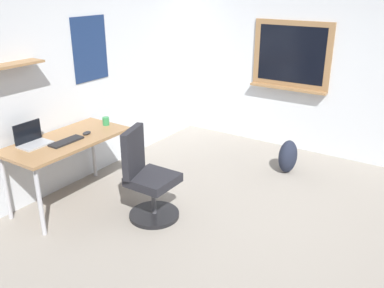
{
  "coord_description": "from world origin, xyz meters",
  "views": [
    {
      "loc": [
        -3.15,
        -1.31,
        2.3
      ],
      "look_at": [
        -0.09,
        0.72,
        0.85
      ],
      "focal_mm": 38.89,
      "sensor_mm": 36.0,
      "label": 1
    }
  ],
  "objects": [
    {
      "name": "laptop",
      "position": [
        -0.78,
        2.2,
        0.8
      ],
      "size": [
        0.31,
        0.21,
        0.23
      ],
      "color": "#ADAFB5",
      "rests_on": "desk"
    },
    {
      "name": "wall_back",
      "position": [
        -0.0,
        2.45,
        1.3
      ],
      "size": [
        5.0,
        0.3,
        2.6
      ],
      "color": "silver",
      "rests_on": "ground"
    },
    {
      "name": "backpack",
      "position": [
        1.56,
        0.35,
        0.21
      ],
      "size": [
        0.32,
        0.22,
        0.43
      ],
      "primitive_type": "ellipsoid",
      "color": "#1E2333",
      "rests_on": "ground"
    },
    {
      "name": "coffee_mug",
      "position": [
        0.08,
        2.01,
        0.79
      ],
      "size": [
        0.08,
        0.08,
        0.09
      ],
      "primitive_type": "cylinder",
      "color": "#338C4C",
      "rests_on": "desk"
    },
    {
      "name": "office_chair",
      "position": [
        -0.25,
        1.16,
        0.41
      ],
      "size": [
        0.52,
        0.54,
        0.95
      ],
      "color": "black",
      "rests_on": "ground"
    },
    {
      "name": "computer_mouse",
      "position": [
        -0.27,
        1.96,
        0.76
      ],
      "size": [
        0.1,
        0.06,
        0.03
      ],
      "primitive_type": "ellipsoid",
      "color": "#262628",
      "rests_on": "desk"
    },
    {
      "name": "desk",
      "position": [
        -0.48,
        2.04,
        0.67
      ],
      "size": [
        1.32,
        0.65,
        0.75
      ],
      "color": "#997047",
      "rests_on": "ground"
    },
    {
      "name": "ground_plane",
      "position": [
        0.0,
        0.0,
        0.0
      ],
      "size": [
        5.2,
        5.2,
        0.0
      ],
      "primitive_type": "plane",
      "color": "gray",
      "rests_on": "ground"
    },
    {
      "name": "keyboard",
      "position": [
        -0.55,
        1.96,
        0.76
      ],
      "size": [
        0.37,
        0.13,
        0.02
      ],
      "primitive_type": "cube",
      "color": "black",
      "rests_on": "desk"
    },
    {
      "name": "wall_right",
      "position": [
        2.45,
        0.03,
        1.3
      ],
      "size": [
        0.22,
        5.0,
        2.6
      ],
      "color": "silver",
      "rests_on": "ground"
    }
  ]
}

